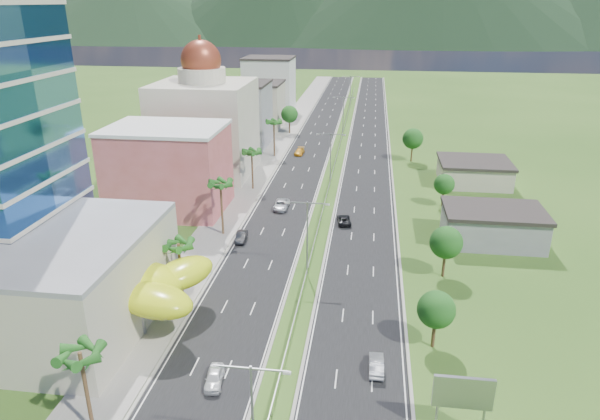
% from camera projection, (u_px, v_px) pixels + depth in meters
% --- Properties ---
extents(ground, '(500.00, 500.00, 0.00)m').
position_uv_depth(ground, '(297.00, 312.00, 66.53)').
color(ground, '#2D5119').
rests_on(ground, ground).
extents(road_left, '(11.00, 260.00, 0.04)m').
position_uv_depth(road_left, '(315.00, 138.00, 150.47)').
color(road_left, black).
rests_on(road_left, ground).
extents(road_right, '(11.00, 260.00, 0.04)m').
position_uv_depth(road_right, '(368.00, 140.00, 148.61)').
color(road_right, black).
rests_on(road_right, ground).
extents(sidewalk_left, '(7.00, 260.00, 0.12)m').
position_uv_depth(sidewalk_left, '(282.00, 137.00, 151.63)').
color(sidewalk_left, gray).
rests_on(sidewalk_left, ground).
extents(median_guardrail, '(0.10, 216.06, 0.76)m').
position_uv_depth(median_guardrail, '(337.00, 154.00, 132.70)').
color(median_guardrail, gray).
rests_on(median_guardrail, ground).
extents(streetlight_median_a, '(6.04, 0.25, 11.00)m').
position_uv_depth(streetlight_median_a, '(252.00, 412.00, 41.00)').
color(streetlight_median_a, gray).
rests_on(streetlight_median_a, ground).
extents(streetlight_median_b, '(6.04, 0.25, 11.00)m').
position_uv_depth(streetlight_median_b, '(307.00, 231.00, 73.28)').
color(streetlight_median_b, gray).
rests_on(streetlight_median_b, ground).
extents(streetlight_median_c, '(6.04, 0.25, 11.00)m').
position_uv_depth(streetlight_median_c, '(331.00, 153.00, 110.18)').
color(streetlight_median_c, gray).
rests_on(streetlight_median_c, ground).
extents(streetlight_median_d, '(6.04, 0.25, 11.00)m').
position_uv_depth(streetlight_median_d, '(343.00, 112.00, 151.69)').
color(streetlight_median_d, gray).
rests_on(streetlight_median_d, ground).
extents(streetlight_median_e, '(6.04, 0.25, 11.00)m').
position_uv_depth(streetlight_median_e, '(351.00, 88.00, 193.20)').
color(streetlight_median_e, gray).
rests_on(streetlight_median_e, ground).
extents(mall_podium, '(30.00, 24.00, 11.00)m').
position_uv_depth(mall_podium, '(22.00, 280.00, 62.94)').
color(mall_podium, '#BEB79C').
rests_on(mall_podium, ground).
extents(lime_canopy, '(18.00, 15.00, 7.40)m').
position_uv_depth(lime_canopy, '(126.00, 282.00, 63.48)').
color(lime_canopy, '#C9DB15').
rests_on(lime_canopy, ground).
extents(pink_shophouse, '(20.00, 15.00, 15.00)m').
position_uv_depth(pink_shophouse, '(169.00, 170.00, 96.77)').
color(pink_shophouse, '#B6514A').
rests_on(pink_shophouse, ground).
extents(domed_building, '(20.00, 20.00, 28.70)m').
position_uv_depth(domed_building, '(205.00, 122.00, 116.58)').
color(domed_building, '#BEB99D').
rests_on(domed_building, ground).
extents(midrise_grey, '(16.00, 15.00, 16.00)m').
position_uv_depth(midrise_grey, '(238.00, 115.00, 140.74)').
color(midrise_grey, gray).
rests_on(midrise_grey, ground).
extents(midrise_beige, '(16.00, 15.00, 13.00)m').
position_uv_depth(midrise_beige, '(255.00, 106.00, 161.58)').
color(midrise_beige, '#BEB79C').
rests_on(midrise_beige, ground).
extents(midrise_white, '(16.00, 15.00, 18.00)m').
position_uv_depth(midrise_white, '(269.00, 86.00, 181.88)').
color(midrise_white, silver).
rests_on(midrise_white, ground).
extents(billboard, '(5.20, 0.35, 6.20)m').
position_uv_depth(billboard, '(463.00, 394.00, 46.20)').
color(billboard, gray).
rests_on(billboard, ground).
extents(shed_near, '(15.00, 10.00, 5.00)m').
position_uv_depth(shed_near, '(492.00, 227.00, 85.20)').
color(shed_near, gray).
rests_on(shed_near, ground).
extents(shed_far, '(14.00, 12.00, 4.40)m').
position_uv_depth(shed_far, '(474.00, 173.00, 112.74)').
color(shed_far, '#BEB79C').
rests_on(shed_far, ground).
extents(palm_tree_a, '(3.60, 3.60, 9.10)m').
position_uv_depth(palm_tree_a, '(80.00, 357.00, 45.22)').
color(palm_tree_a, '#47301C').
rests_on(palm_tree_a, ground).
extents(palm_tree_b, '(3.60, 3.60, 8.10)m').
position_uv_depth(palm_tree_b, '(178.00, 247.00, 67.71)').
color(palm_tree_b, '#47301C').
rests_on(palm_tree_b, ground).
extents(palm_tree_c, '(3.60, 3.60, 9.60)m').
position_uv_depth(palm_tree_c, '(221.00, 186.00, 85.63)').
color(palm_tree_c, '#47301C').
rests_on(palm_tree_c, ground).
extents(palm_tree_d, '(3.60, 3.60, 8.60)m').
position_uv_depth(palm_tree_d, '(252.00, 154.00, 107.20)').
color(palm_tree_d, '#47301C').
rests_on(palm_tree_d, ground).
extents(palm_tree_e, '(3.60, 3.60, 9.40)m').
position_uv_depth(palm_tree_e, '(274.00, 123.00, 129.98)').
color(palm_tree_e, '#47301C').
rests_on(palm_tree_e, ground).
extents(leafy_tree_lfar, '(4.90, 4.90, 8.05)m').
position_uv_depth(leafy_tree_lfar, '(289.00, 114.00, 154.04)').
color(leafy_tree_lfar, '#47301C').
rests_on(leafy_tree_lfar, ground).
extents(leafy_tree_ra, '(4.20, 4.20, 6.90)m').
position_uv_depth(leafy_tree_ra, '(436.00, 310.00, 58.18)').
color(leafy_tree_ra, '#47301C').
rests_on(leafy_tree_ra, ground).
extents(leafy_tree_rb, '(4.55, 4.55, 7.47)m').
position_uv_depth(leafy_tree_rb, '(446.00, 243.00, 73.35)').
color(leafy_tree_rb, '#47301C').
rests_on(leafy_tree_rb, ground).
extents(leafy_tree_rc, '(3.85, 3.85, 6.33)m').
position_uv_depth(leafy_tree_rc, '(444.00, 184.00, 99.10)').
color(leafy_tree_rc, '#47301C').
rests_on(leafy_tree_rc, ground).
extents(leafy_tree_rd, '(4.90, 4.90, 8.05)m').
position_uv_depth(leafy_tree_rd, '(413.00, 139.00, 126.83)').
color(leafy_tree_rd, '#47301C').
rests_on(leafy_tree_rd, ground).
extents(mountain_ridge, '(860.00, 140.00, 90.00)m').
position_uv_depth(mountain_ridge, '(434.00, 44.00, 474.19)').
color(mountain_ridge, black).
rests_on(mountain_ridge, ground).
extents(car_white_near_left, '(2.19, 4.37, 1.43)m').
position_uv_depth(car_white_near_left, '(214.00, 378.00, 53.83)').
color(car_white_near_left, silver).
rests_on(car_white_near_left, road_left).
extents(car_dark_left, '(1.84, 4.47, 1.44)m').
position_uv_depth(car_dark_left, '(241.00, 237.00, 85.94)').
color(car_dark_left, black).
rests_on(car_dark_left, road_left).
extents(car_silver_mid_left, '(2.61, 5.56, 1.54)m').
position_uv_depth(car_silver_mid_left, '(281.00, 205.00, 99.22)').
color(car_silver_mid_left, '#ABAEB3').
rests_on(car_silver_mid_left, road_left).
extents(car_yellow_far_left, '(2.30, 5.08, 1.44)m').
position_uv_depth(car_yellow_far_left, '(299.00, 152.00, 134.29)').
color(car_yellow_far_left, orange).
rests_on(car_yellow_far_left, road_left).
extents(car_silver_right, '(1.56, 4.31, 1.41)m').
position_uv_depth(car_silver_right, '(376.00, 365.00, 55.77)').
color(car_silver_right, '#97989E').
rests_on(car_silver_right, road_right).
extents(car_dark_far_right, '(2.89, 5.07, 1.33)m').
position_uv_depth(car_dark_far_right, '(344.00, 220.00, 92.73)').
color(car_dark_far_right, black).
rests_on(car_dark_far_right, road_right).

